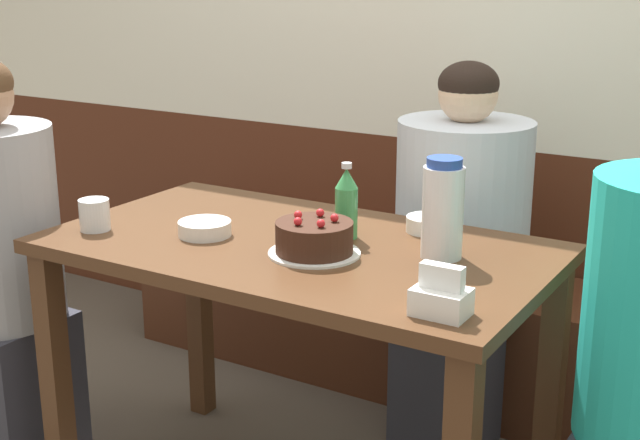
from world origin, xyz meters
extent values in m
cube|color=#4C2314|center=(0.00, 1.05, 0.42)|extent=(4.80, 0.04, 0.83)
cube|color=#472314|center=(0.00, 0.83, 0.22)|extent=(2.27, 0.38, 0.43)
cube|color=#4C2D19|center=(0.00, 0.00, 0.75)|extent=(1.25, 0.71, 0.03)
cube|color=#4C2D19|center=(-0.57, -0.30, 0.36)|extent=(0.06, 0.06, 0.73)
cube|color=#4C2D19|center=(-0.57, 0.30, 0.36)|extent=(0.06, 0.06, 0.73)
cube|color=#4C2D19|center=(0.57, 0.30, 0.36)|extent=(0.06, 0.06, 0.73)
cylinder|color=white|center=(0.08, -0.06, 0.77)|extent=(0.22, 0.22, 0.01)
cylinder|color=#381E14|center=(0.08, -0.06, 0.81)|extent=(0.19, 0.19, 0.07)
sphere|color=red|center=(0.12, -0.03, 0.85)|extent=(0.02, 0.02, 0.02)
sphere|color=red|center=(0.07, -0.01, 0.85)|extent=(0.02, 0.02, 0.02)
sphere|color=red|center=(0.04, -0.06, 0.85)|extent=(0.02, 0.02, 0.02)
sphere|color=red|center=(0.07, -0.10, 0.85)|extent=(0.02, 0.02, 0.02)
sphere|color=red|center=(0.12, -0.09, 0.85)|extent=(0.02, 0.02, 0.02)
cylinder|color=white|center=(0.35, 0.08, 0.87)|extent=(0.10, 0.10, 0.22)
cylinder|color=#28479E|center=(0.35, 0.08, 0.99)|extent=(0.08, 0.08, 0.02)
cylinder|color=#388E4C|center=(0.08, 0.10, 0.83)|extent=(0.06, 0.06, 0.13)
cone|color=#388E4C|center=(0.08, 0.10, 0.92)|extent=(0.06, 0.06, 0.05)
cylinder|color=silver|center=(0.08, 0.10, 0.95)|extent=(0.03, 0.03, 0.01)
cube|color=white|center=(0.49, -0.25, 0.79)|extent=(0.11, 0.08, 0.05)
cube|color=white|center=(0.49, -0.25, 0.84)|extent=(0.09, 0.03, 0.05)
cylinder|color=white|center=(0.24, 0.25, 0.78)|extent=(0.11, 0.11, 0.04)
cylinder|color=white|center=(-0.23, -0.08, 0.78)|extent=(0.14, 0.14, 0.04)
cylinder|color=silver|center=(-0.51, -0.18, 0.80)|extent=(0.08, 0.08, 0.08)
cube|color=#33333D|center=(0.19, 0.61, 0.23)|extent=(0.30, 0.34, 0.45)
cylinder|color=silver|center=(0.19, 0.61, 0.72)|extent=(0.40, 0.40, 0.54)
sphere|color=beige|center=(0.19, 0.61, 1.07)|extent=(0.17, 0.17, 0.17)
ellipsoid|color=black|center=(0.19, 0.61, 1.10)|extent=(0.17, 0.17, 0.13)
cube|color=#33333D|center=(-0.88, -0.21, 0.23)|extent=(0.34, 0.30, 0.45)
camera|label=1|loc=(1.14, -1.77, 1.44)|focal=50.00mm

